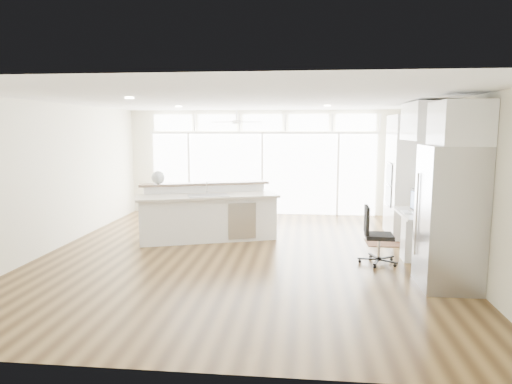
# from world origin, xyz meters

# --- Properties ---
(floor) EXTENTS (7.00, 8.00, 0.02)m
(floor) POSITION_xyz_m (0.00, 0.00, -0.01)
(floor) COLOR #3F2A13
(floor) RESTS_ON ground
(ceiling) EXTENTS (7.00, 8.00, 0.02)m
(ceiling) POSITION_xyz_m (0.00, 0.00, 2.70)
(ceiling) COLOR white
(ceiling) RESTS_ON wall_back
(wall_back) EXTENTS (7.00, 0.04, 2.70)m
(wall_back) POSITION_xyz_m (0.00, 4.00, 1.35)
(wall_back) COLOR white
(wall_back) RESTS_ON floor
(wall_front) EXTENTS (7.00, 0.04, 2.70)m
(wall_front) POSITION_xyz_m (0.00, -4.00, 1.35)
(wall_front) COLOR white
(wall_front) RESTS_ON floor
(wall_left) EXTENTS (0.04, 8.00, 2.70)m
(wall_left) POSITION_xyz_m (-3.50, 0.00, 1.35)
(wall_left) COLOR white
(wall_left) RESTS_ON floor
(wall_right) EXTENTS (0.04, 8.00, 2.70)m
(wall_right) POSITION_xyz_m (3.50, 0.00, 1.35)
(wall_right) COLOR white
(wall_right) RESTS_ON floor
(glass_wall) EXTENTS (5.80, 0.06, 2.08)m
(glass_wall) POSITION_xyz_m (0.00, 3.94, 1.05)
(glass_wall) COLOR white
(glass_wall) RESTS_ON wall_back
(transom_row) EXTENTS (5.90, 0.06, 0.40)m
(transom_row) POSITION_xyz_m (0.00, 3.94, 2.38)
(transom_row) COLOR white
(transom_row) RESTS_ON wall_back
(desk_window) EXTENTS (0.04, 0.85, 0.85)m
(desk_window) POSITION_xyz_m (3.46, 0.30, 1.55)
(desk_window) COLOR white
(desk_window) RESTS_ON wall_right
(ceiling_fan) EXTENTS (1.16, 1.16, 0.32)m
(ceiling_fan) POSITION_xyz_m (-0.50, 2.80, 2.48)
(ceiling_fan) COLOR white
(ceiling_fan) RESTS_ON ceiling
(recessed_lights) EXTENTS (3.40, 3.00, 0.02)m
(recessed_lights) POSITION_xyz_m (0.00, 0.20, 2.68)
(recessed_lights) COLOR white
(recessed_lights) RESTS_ON ceiling
(oven_cabinet) EXTENTS (0.64, 1.20, 2.50)m
(oven_cabinet) POSITION_xyz_m (3.17, 1.80, 1.25)
(oven_cabinet) COLOR white
(oven_cabinet) RESTS_ON floor
(desk_nook) EXTENTS (0.72, 1.30, 0.76)m
(desk_nook) POSITION_xyz_m (3.13, 0.30, 0.38)
(desk_nook) COLOR white
(desk_nook) RESTS_ON floor
(upper_cabinets) EXTENTS (0.64, 1.30, 0.64)m
(upper_cabinets) POSITION_xyz_m (3.17, 0.30, 2.35)
(upper_cabinets) COLOR white
(upper_cabinets) RESTS_ON wall_right
(refrigerator) EXTENTS (0.76, 0.90, 2.00)m
(refrigerator) POSITION_xyz_m (3.11, -1.35, 1.00)
(refrigerator) COLOR #A7A7AC
(refrigerator) RESTS_ON floor
(fridge_cabinet) EXTENTS (0.64, 0.90, 0.60)m
(fridge_cabinet) POSITION_xyz_m (3.17, -1.35, 2.30)
(fridge_cabinet) COLOR white
(fridge_cabinet) RESTS_ON wall_right
(framed_photos) EXTENTS (0.06, 0.22, 0.80)m
(framed_photos) POSITION_xyz_m (3.46, 0.92, 1.40)
(framed_photos) COLOR black
(framed_photos) RESTS_ON wall_right
(kitchen_island) EXTENTS (2.99, 1.92, 1.11)m
(kitchen_island) POSITION_xyz_m (-0.83, 1.01, 0.56)
(kitchen_island) COLOR white
(kitchen_island) RESTS_ON floor
(rug) EXTENTS (0.89, 0.65, 0.01)m
(rug) POSITION_xyz_m (2.76, 1.09, 0.01)
(rug) COLOR #341B10
(rug) RESTS_ON floor
(office_chair) EXTENTS (0.51, 0.47, 0.95)m
(office_chair) POSITION_xyz_m (2.33, -0.31, 0.48)
(office_chair) COLOR black
(office_chair) RESTS_ON floor
(fishbowl) EXTENTS (0.32, 0.32, 0.27)m
(fishbowl) POSITION_xyz_m (-1.86, 1.08, 1.25)
(fishbowl) COLOR silver
(fishbowl) RESTS_ON kitchen_island
(monitor) EXTENTS (0.13, 0.51, 0.42)m
(monitor) POSITION_xyz_m (3.05, 0.30, 0.97)
(monitor) COLOR black
(monitor) RESTS_ON desk_nook
(keyboard) EXTENTS (0.13, 0.33, 0.02)m
(keyboard) POSITION_xyz_m (2.88, 0.30, 0.77)
(keyboard) COLOR white
(keyboard) RESTS_ON desk_nook
(potted_plant) EXTENTS (0.28, 0.30, 0.21)m
(potted_plant) POSITION_xyz_m (3.17, 1.80, 2.60)
(potted_plant) COLOR #265A27
(potted_plant) RESTS_ON oven_cabinet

